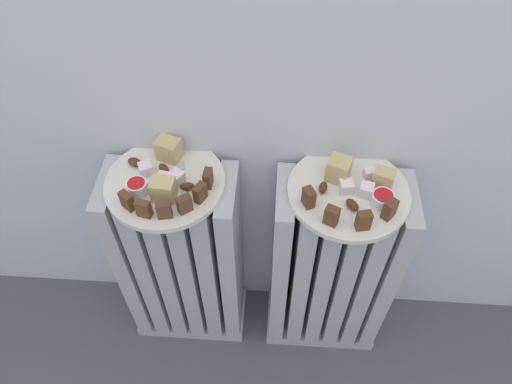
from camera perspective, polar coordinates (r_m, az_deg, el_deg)
The scene contains 32 objects.
radiator_left at distance 1.18m, azimuth -8.71°, elevation -8.30°, with size 0.29×0.15×0.57m.
radiator_right at distance 1.16m, azimuth 8.83°, elevation -9.28°, with size 0.29×0.15×0.57m.
plate_left at distance 0.94m, azimuth -10.80°, elevation 1.09°, with size 0.23×0.23×0.01m, color silver.
plate_right at distance 0.93m, azimuth 10.97°, elevation -0.00°, with size 0.23×0.23×0.01m, color silver.
dark_cake_slice_left_0 at distance 0.90m, azimuth -15.13°, elevation -1.02°, with size 0.03×0.01×0.04m, color #56351E.
dark_cake_slice_left_1 at distance 0.88m, azimuth -13.28°, elevation -1.96°, with size 0.03×0.01×0.04m, color #56351E.
dark_cake_slice_left_2 at distance 0.87m, azimuth -10.90°, elevation -2.12°, with size 0.03×0.01×0.04m, color #56351E.
dark_cake_slice_left_3 at distance 0.87m, azimuth -8.54°, elevation -1.45°, with size 0.03×0.01×0.04m, color #56351E.
dark_cake_slice_left_4 at distance 0.88m, azimuth -6.70°, elevation -0.09°, with size 0.03×0.01×0.04m, color #56351E.
dark_cake_slice_left_5 at distance 0.90m, azimuth -5.75°, elevation 1.63°, with size 0.03×0.01×0.04m, color #56351E.
marble_cake_slice_left_0 at distance 0.96m, azimuth -10.36°, elevation 5.02°, with size 0.05×0.04×0.05m, color tan.
marble_cake_slice_left_1 at distance 0.89m, azimuth -11.01°, elevation 0.27°, with size 0.04×0.03×0.04m, color tan.
turkish_delight_left_0 at distance 0.93m, azimuth -11.02°, elevation 1.73°, with size 0.02×0.02×0.02m, color white.
turkish_delight_left_1 at distance 0.92m, azimuth -9.50°, elevation 1.68°, with size 0.03×0.03×0.03m, color white.
turkish_delight_left_2 at distance 0.95m, azimuth -13.03°, elevation 2.67°, with size 0.02×0.02×0.02m, color white.
medjool_date_left_0 at distance 0.91m, azimuth -8.22°, elevation 0.68°, with size 0.03×0.02×0.01m, color #4C2814.
medjool_date_left_1 at distance 0.97m, azimuth -14.29°, elevation 3.48°, with size 0.03×0.02×0.02m, color #4C2814.
medjool_date_left_2 at distance 0.95m, azimuth -10.95°, elevation 2.76°, with size 0.03×0.02×0.01m, color #4C2814.
jam_bowl_left at distance 0.92m, azimuth -14.00°, elevation 0.59°, with size 0.04×0.04×0.03m.
dark_cake_slice_right_0 at distance 0.87m, azimuth 6.31°, elevation -0.66°, with size 0.02×0.02×0.04m, color #56351E.
dark_cake_slice_right_1 at distance 0.85m, azimuth 9.02°, elevation -2.83°, with size 0.02×0.02×0.04m, color #56351E.
dark_cake_slice_right_2 at distance 0.86m, azimuth 12.73°, elevation -3.35°, with size 0.02×0.02×0.04m, color #56351E.
dark_cake_slice_right_3 at distance 0.88m, azimuth 15.67°, elevation -2.00°, with size 0.02×0.02×0.04m, color #56351E.
marble_cake_slice_right_0 at distance 0.92m, azimuth 9.84°, elevation 2.66°, with size 0.04×0.04×0.05m, color tan.
marble_cake_slice_right_1 at distance 0.93m, azimuth 14.95°, elevation 1.52°, with size 0.04×0.03×0.04m, color tan.
turkish_delight_right_0 at distance 0.91m, azimuth 10.72°, elevation 0.63°, with size 0.02×0.02×0.02m, color white.
turkish_delight_right_1 at distance 0.91m, azimuth 13.03°, elevation 0.20°, with size 0.03×0.03×0.03m, color white.
turkish_delight_right_2 at distance 0.95m, azimuth 13.33°, elevation 2.19°, with size 0.02×0.02×0.02m, color white.
medjool_date_right_0 at distance 0.91m, azimuth 8.00°, elevation 0.53°, with size 0.03×0.02×0.02m, color #4C2814.
medjool_date_right_1 at distance 0.89m, azimuth 11.43°, elevation -1.51°, with size 0.03×0.02×0.02m, color #4C2814.
jam_bowl_right at distance 0.91m, azimuth 14.87°, elevation -0.73°, with size 0.04×0.04×0.02m.
fork at distance 0.94m, azimuth -8.91°, elevation 1.95°, with size 0.04×0.09×0.00m.
Camera 1 is at (0.04, -0.31, 1.27)m, focal length 33.51 mm.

